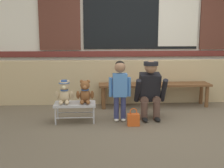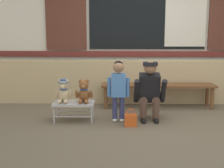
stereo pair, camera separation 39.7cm
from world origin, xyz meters
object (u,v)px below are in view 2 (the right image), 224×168
object	(u,v)px
teddy_bear_with_hat	(64,91)
handbag_on_ground	(131,120)
small_display_bench	(74,104)
teddy_bear_plain	(84,92)
child_standing	(118,84)
adult_crouching	(150,90)
wooden_bench_long	(158,88)

from	to	relation	value
teddy_bear_with_hat	handbag_on_ground	distance (m)	1.14
small_display_bench	teddy_bear_plain	distance (m)	0.25
child_standing	adult_crouching	distance (m)	0.53
handbag_on_ground	child_standing	bearing A→B (deg)	126.41
wooden_bench_long	small_display_bench	size ratio (longest dim) A/B	3.28
child_standing	handbag_on_ground	world-z (taller)	child_standing
small_display_bench	handbag_on_ground	size ratio (longest dim) A/B	2.35
teddy_bear_with_hat	child_standing	size ratio (longest dim) A/B	0.38
teddy_bear_plain	handbag_on_ground	bearing A→B (deg)	-20.45
teddy_bear_with_hat	teddy_bear_plain	distance (m)	0.32
teddy_bear_plain	adult_crouching	size ratio (longest dim) A/B	0.38
teddy_bear_plain	handbag_on_ground	size ratio (longest dim) A/B	1.34
wooden_bench_long	adult_crouching	size ratio (longest dim) A/B	2.21
adult_crouching	child_standing	bearing A→B (deg)	-168.20
small_display_bench	teddy_bear_plain	xyz separation A→B (m)	(0.16, 0.00, 0.20)
adult_crouching	teddy_bear_with_hat	bearing A→B (deg)	-176.59
small_display_bench	child_standing	bearing A→B (deg)	-1.77
wooden_bench_long	handbag_on_ground	bearing A→B (deg)	-116.27
small_display_bench	child_standing	size ratio (longest dim) A/B	0.67
wooden_bench_long	adult_crouching	bearing A→B (deg)	-107.06
small_display_bench	adult_crouching	size ratio (longest dim) A/B	0.67
wooden_bench_long	teddy_bear_plain	distance (m)	1.56
small_display_bench	handbag_on_ground	world-z (taller)	small_display_bench
teddy_bear_with_hat	child_standing	xyz separation A→B (m)	(0.86, -0.02, 0.12)
child_standing	adult_crouching	xyz separation A→B (m)	(0.50, 0.11, -0.11)
child_standing	handbag_on_ground	bearing A→B (deg)	-53.59
teddy_bear_plain	adult_crouching	world-z (taller)	adult_crouching
wooden_bench_long	teddy_bear_with_hat	world-z (taller)	teddy_bear_with_hat
handbag_on_ground	teddy_bear_with_hat	bearing A→B (deg)	165.47
small_display_bench	adult_crouching	xyz separation A→B (m)	(1.21, 0.08, 0.21)
small_display_bench	teddy_bear_with_hat	size ratio (longest dim) A/B	1.76
small_display_bench	teddy_bear_with_hat	distance (m)	0.26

